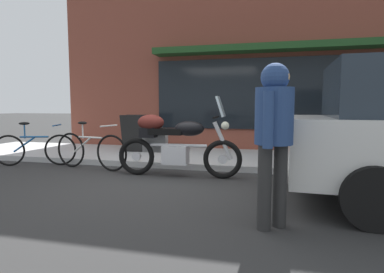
{
  "coord_description": "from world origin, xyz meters",
  "views": [
    {
      "loc": [
        1.83,
        -4.87,
        1.25
      ],
      "look_at": [
        0.44,
        0.67,
        0.7
      ],
      "focal_mm": 29.88,
      "sensor_mm": 36.0,
      "label": 1
    }
  ],
  "objects_px": {
    "pedestrian_walking": "(274,126)",
    "sandwich_board_sign": "(134,133)",
    "touring_motorcycle": "(172,142)",
    "parked_bicycle": "(90,150)",
    "second_bicycle_by_cafe": "(34,148)"
  },
  "relations": [
    {
      "from": "touring_motorcycle",
      "to": "parked_bicycle",
      "type": "relative_size",
      "value": 1.3
    },
    {
      "from": "pedestrian_walking",
      "to": "parked_bicycle",
      "type": "bearing_deg",
      "value": 146.83
    },
    {
      "from": "second_bicycle_by_cafe",
      "to": "sandwich_board_sign",
      "type": "bearing_deg",
      "value": 47.12
    },
    {
      "from": "touring_motorcycle",
      "to": "parked_bicycle",
      "type": "distance_m",
      "value": 1.77
    },
    {
      "from": "pedestrian_walking",
      "to": "sandwich_board_sign",
      "type": "xyz_separation_m",
      "value": [
        -3.32,
        3.95,
        -0.48
      ]
    },
    {
      "from": "touring_motorcycle",
      "to": "parked_bicycle",
      "type": "bearing_deg",
      "value": 173.71
    },
    {
      "from": "parked_bicycle",
      "to": "touring_motorcycle",
      "type": "bearing_deg",
      "value": -6.29
    },
    {
      "from": "pedestrian_walking",
      "to": "sandwich_board_sign",
      "type": "relative_size",
      "value": 1.85
    },
    {
      "from": "pedestrian_walking",
      "to": "sandwich_board_sign",
      "type": "distance_m",
      "value": 5.18
    },
    {
      "from": "pedestrian_walking",
      "to": "touring_motorcycle",
      "type": "bearing_deg",
      "value": 129.81
    },
    {
      "from": "sandwich_board_sign",
      "to": "second_bicycle_by_cafe",
      "type": "bearing_deg",
      "value": -132.88
    },
    {
      "from": "touring_motorcycle",
      "to": "sandwich_board_sign",
      "type": "relative_size",
      "value": 2.48
    },
    {
      "from": "sandwich_board_sign",
      "to": "parked_bicycle",
      "type": "bearing_deg",
      "value": -95.81
    },
    {
      "from": "touring_motorcycle",
      "to": "pedestrian_walking",
      "type": "bearing_deg",
      "value": -50.19
    },
    {
      "from": "second_bicycle_by_cafe",
      "to": "pedestrian_walking",
      "type": "bearing_deg",
      "value": -25.73
    }
  ]
}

